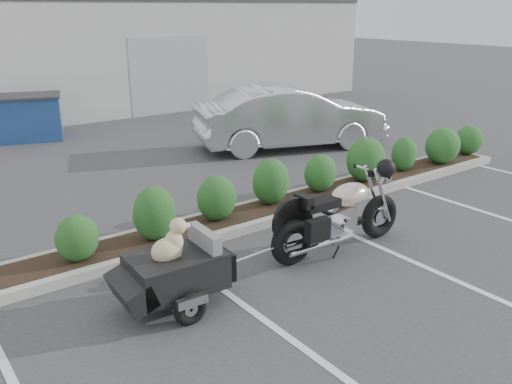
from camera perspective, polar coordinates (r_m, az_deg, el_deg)
ground at (r=7.84m, az=7.39°, el=-8.14°), size 90.00×90.00×0.00m
planter_kerb at (r=9.92m, az=2.82°, el=-1.57°), size 12.00×1.00×0.15m
building at (r=22.55m, az=-24.63°, el=13.36°), size 26.00×10.00×4.00m
motorcycle at (r=8.24m, az=8.79°, el=-2.46°), size 2.49×0.84×1.43m
pet_trailer at (r=6.75m, az=-8.54°, el=-8.13°), size 1.98×1.11×1.18m
sedan at (r=14.31m, az=3.59°, el=7.88°), size 5.20×3.23×1.62m
dumpster at (r=16.50m, az=-23.00°, el=7.27°), size 2.20×1.82×1.25m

